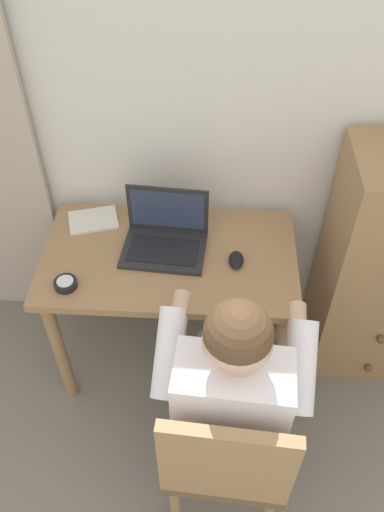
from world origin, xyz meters
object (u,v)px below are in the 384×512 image
Objects in this scene: desk at (170,274)px; dresser at (384,267)px; computer_mouse at (236,260)px; chair at (226,455)px; notebook_pad at (93,220)px; laptop at (165,236)px; person_seated at (232,380)px; desk_clock at (66,284)px.

desk is 0.94m from dresser.
computer_mouse is (0.28, -0.03, 0.13)m from desk.
chair is 1.13m from notebook_pad.
dresser is 0.98m from laptop.
person_seated reaches higher than desk.
desk_clock is (-0.39, -0.19, 0.13)m from desk.
dresser reaches higher than desk_clock.
person_seated is at bearing -90.01° from computer_mouse.
person_seated is at bearing -28.67° from desk_clock.
laptop is 1.70× the size of notebook_pad.
chair reaches higher than notebook_pad.
person_seated is 11.95× the size of computer_mouse.
desk_clock is 0.39m from notebook_pad.
notebook_pad is (-0.33, 0.13, -0.05)m from laptop.
computer_mouse reaches higher than notebook_pad.
chair is at bearing -73.06° from notebook_pad.
chair is 0.26m from person_seated.
computer_mouse is at bearing 88.22° from chair.
notebook_pad is (-0.35, 0.19, 0.12)m from desk.
desk is at bearing -44.58° from notebook_pad.
notebook_pad is at bearing 158.45° from laptop.
notebook_pad is (-0.62, 0.74, 0.05)m from person_seated.
desk_clock is 0.43× the size of notebook_pad.
laptop is (-0.96, -0.05, 0.19)m from dresser.
laptop reaches higher than desk.
chair is at bearing -70.91° from laptop.
desk_clock is (-1.32, -0.30, 0.15)m from dresser.
computer_mouse is at bearing -16.47° from laptop.
dresser is 12.84× the size of desk_clock.
person_seated is at bearing -64.90° from laptop.
computer_mouse is (0.02, 0.70, 0.24)m from chair.
computer_mouse is (0.01, 0.52, 0.06)m from person_seated.
laptop is at bearing 115.10° from person_seated.
notebook_pad is (-1.29, 0.08, 0.14)m from dresser.
chair is at bearing -40.07° from desk_clock.
desk_clock is (-0.66, -0.17, -0.00)m from computer_mouse.
computer_mouse is at bearing 14.00° from desk_clock.
chair reaches higher than desk_clock.
desk_clock is at bearing -167.07° from dresser.
dresser reaches higher than notebook_pad.
desk_clock reaches higher than notebook_pad.
desk_clock is at bearing -111.46° from notebook_pad.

